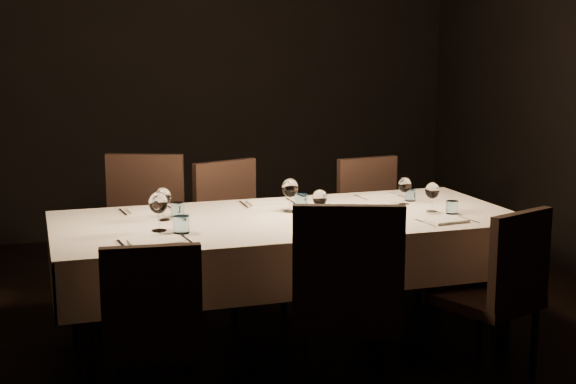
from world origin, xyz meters
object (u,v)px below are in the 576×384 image
object	(u,v)px
chair_near_center	(347,299)
chair_near_left	(152,326)
chair_far_left	(141,231)
chair_near_right	(501,286)
chair_far_center	(235,229)
chair_far_right	(375,220)
dining_table	(288,230)

from	to	relation	value
chair_near_center	chair_near_left	bearing A→B (deg)	14.03
chair_far_left	chair_near_right	bearing A→B (deg)	-21.95
chair_far_center	chair_far_right	size ratio (longest dim) A/B	1.02
chair_near_right	chair_far_center	world-z (taller)	chair_far_center
chair_near_center	chair_far_left	world-z (taller)	chair_far_left
dining_table	chair_far_right	size ratio (longest dim) A/B	2.71
chair_near_right	chair_far_center	xyz separation A→B (m)	(-0.99, 1.53, 0.03)
chair_near_left	chair_near_right	bearing A→B (deg)	-172.81
chair_far_center	chair_near_right	bearing A→B (deg)	-76.30
chair_near_left	chair_far_center	world-z (taller)	chair_far_center
chair_near_left	chair_far_right	world-z (taller)	chair_far_right
dining_table	chair_far_left	size ratio (longest dim) A/B	2.48
chair_near_left	chair_far_center	size ratio (longest dim) A/B	0.92
chair_far_center	chair_far_right	distance (m)	0.97
dining_table	chair_near_center	distance (m)	0.85
chair_near_center	chair_near_right	size ratio (longest dim) A/B	1.13
dining_table	chair_far_right	bearing A→B (deg)	42.14
dining_table	chair_far_left	distance (m)	1.07
chair_near_center	chair_far_center	bearing A→B (deg)	-66.10
chair_near_right	chair_far_center	distance (m)	1.82
chair_near_center	chair_far_right	size ratio (longest dim) A/B	1.09
chair_near_center	dining_table	bearing A→B (deg)	-69.21
chair_far_left	chair_far_right	xyz separation A→B (m)	(1.57, -0.02, -0.04)
chair_near_left	chair_far_right	size ratio (longest dim) A/B	0.94
chair_near_center	chair_far_left	size ratio (longest dim) A/B	1.00
dining_table	chair_far_left	xyz separation A→B (m)	(-0.70, 0.80, -0.13)
chair_near_right	chair_far_right	bearing A→B (deg)	-109.55
chair_far_right	chair_far_center	bearing A→B (deg)	171.81
dining_table	chair_far_center	size ratio (longest dim) A/B	2.65
chair_far_left	chair_far_right	bearing A→B (deg)	21.37
chair_far_left	chair_far_center	size ratio (longest dim) A/B	1.07
chair_near_right	chair_far_center	bearing A→B (deg)	-77.40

